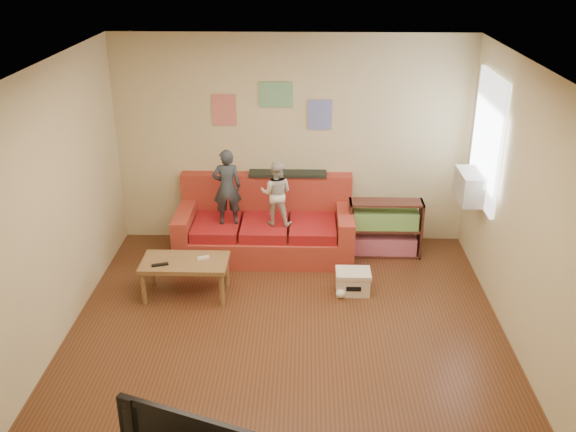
{
  "coord_description": "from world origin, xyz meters",
  "views": [
    {
      "loc": [
        0.18,
        -5.36,
        3.74
      ],
      "look_at": [
        0.0,
        0.8,
        1.05
      ],
      "focal_mm": 40.0,
      "sensor_mm": 36.0,
      "label": 1
    }
  ],
  "objects_px": {
    "sofa": "(266,228)",
    "child_a": "(227,187)",
    "child_b": "(276,193)",
    "coffee_table": "(185,266)",
    "file_box": "(353,281)",
    "bookshelf": "(385,231)"
  },
  "relations": [
    {
      "from": "coffee_table",
      "to": "bookshelf",
      "type": "bearing_deg",
      "value": 24.63
    },
    {
      "from": "child_a",
      "to": "child_b",
      "type": "xyz_separation_m",
      "value": [
        0.6,
        -0.0,
        -0.07
      ]
    },
    {
      "from": "file_box",
      "to": "sofa",
      "type": "bearing_deg",
      "value": 135.71
    },
    {
      "from": "bookshelf",
      "to": "sofa",
      "type": "bearing_deg",
      "value": 177.59
    },
    {
      "from": "child_b",
      "to": "file_box",
      "type": "height_order",
      "value": "child_b"
    },
    {
      "from": "child_a",
      "to": "coffee_table",
      "type": "height_order",
      "value": "child_a"
    },
    {
      "from": "sofa",
      "to": "child_b",
      "type": "distance_m",
      "value": 0.59
    },
    {
      "from": "bookshelf",
      "to": "child_b",
      "type": "bearing_deg",
      "value": -175.31
    },
    {
      "from": "bookshelf",
      "to": "file_box",
      "type": "bearing_deg",
      "value": -115.19
    },
    {
      "from": "sofa",
      "to": "child_a",
      "type": "height_order",
      "value": "child_a"
    },
    {
      "from": "child_a",
      "to": "file_box",
      "type": "distance_m",
      "value": 1.91
    },
    {
      "from": "sofa",
      "to": "coffee_table",
      "type": "relative_size",
      "value": 2.3
    },
    {
      "from": "child_a",
      "to": "coffee_table",
      "type": "xyz_separation_m",
      "value": [
        -0.38,
        -0.96,
        -0.57
      ]
    },
    {
      "from": "child_b",
      "to": "bookshelf",
      "type": "bearing_deg",
      "value": -168.04
    },
    {
      "from": "child_b",
      "to": "coffee_table",
      "type": "relative_size",
      "value": 0.85
    },
    {
      "from": "child_a",
      "to": "coffee_table",
      "type": "bearing_deg",
      "value": 60.97
    },
    {
      "from": "child_b",
      "to": "file_box",
      "type": "bearing_deg",
      "value": 144.01
    },
    {
      "from": "sofa",
      "to": "child_a",
      "type": "xyz_separation_m",
      "value": [
        -0.45,
        -0.18,
        0.62
      ]
    },
    {
      "from": "file_box",
      "to": "coffee_table",
      "type": "bearing_deg",
      "value": -176.75
    },
    {
      "from": "sofa",
      "to": "file_box",
      "type": "xyz_separation_m",
      "value": [
        1.06,
        -1.03,
        -0.19
      ]
    },
    {
      "from": "coffee_table",
      "to": "bookshelf",
      "type": "height_order",
      "value": "bookshelf"
    },
    {
      "from": "child_a",
      "to": "child_b",
      "type": "bearing_deg",
      "value": 172.5
    }
  ]
}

